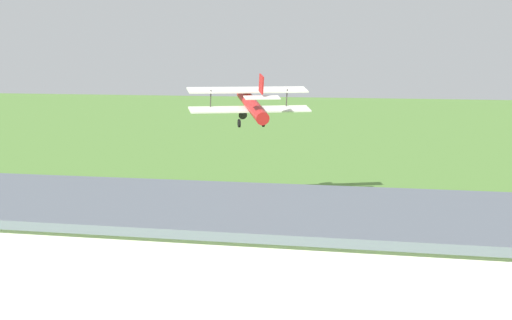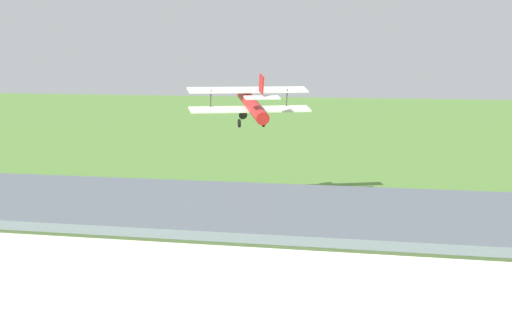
# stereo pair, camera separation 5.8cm
# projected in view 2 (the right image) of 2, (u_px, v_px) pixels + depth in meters

# --- Properties ---
(ground_plane) EXTENTS (400.00, 400.00, 0.00)m
(ground_plane) POSITION_uv_depth(u_px,v_px,m) (283.00, 209.00, 66.80)
(ground_plane) COLOR #568438
(hangar) EXTENTS (32.20, 13.66, 5.64)m
(hangar) POSITION_uv_depth(u_px,v_px,m) (220.00, 267.00, 36.20)
(hangar) COLOR beige
(hangar) RESTS_ON ground_plane
(biplane) EXTENTS (9.27, 8.16, 4.15)m
(biplane) POSITION_uv_depth(u_px,v_px,m) (251.00, 104.00, 64.88)
(biplane) COLOR #B21E1E
(car_red) EXTENTS (2.43, 4.79, 1.71)m
(car_red) POSITION_uv_depth(u_px,v_px,m) (52.00, 234.00, 52.74)
(car_red) COLOR red
(car_red) RESTS_ON ground_plane
(person_by_parked_cars) EXTENTS (0.52, 0.52, 1.53)m
(person_by_parked_cars) POSITION_uv_depth(u_px,v_px,m) (507.00, 251.00, 48.47)
(person_by_parked_cars) COLOR #3F3F47
(person_by_parked_cars) RESTS_ON ground_plane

